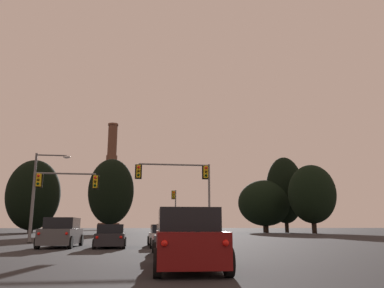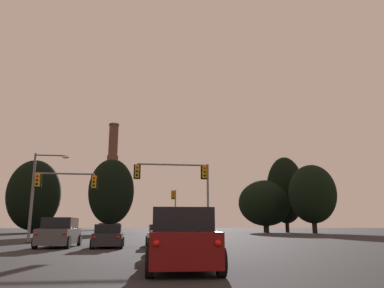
{
  "view_description": "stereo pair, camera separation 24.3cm",
  "coord_description": "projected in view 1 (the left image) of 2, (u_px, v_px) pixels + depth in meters",
  "views": [
    {
      "loc": [
        1.48,
        -2.49,
        1.31
      ],
      "look_at": [
        10.12,
        56.86,
        14.53
      ],
      "focal_mm": 35.0,
      "sensor_mm": 36.0,
      "label": 1
    },
    {
      "loc": [
        1.72,
        -2.52,
        1.31
      ],
      "look_at": [
        10.12,
        56.86,
        14.53
      ],
      "focal_mm": 35.0,
      "sensor_mm": 36.0,
      "label": 2
    }
  ],
  "objects": [
    {
      "name": "hatchback_center_lane_front",
      "position": [
        111.0,
        237.0,
        23.55
      ],
      "size": [
        1.94,
        4.12,
        1.44
      ],
      "rotation": [
        0.0,
        0.0,
        0.01
      ],
      "color": "#232328",
      "rests_on": "ground_plane"
    },
    {
      "name": "suv_right_lane_third",
      "position": [
        187.0,
        240.0,
        11.81
      ],
      "size": [
        2.31,
        4.98,
        1.86
      ],
      "rotation": [
        0.0,
        0.0,
        -0.05
      ],
      "color": "maroon",
      "rests_on": "ground_plane"
    },
    {
      "name": "sedan_right_lane_front",
      "position": [
        164.0,
        236.0,
        24.63
      ],
      "size": [
        2.02,
        4.72,
        1.43
      ],
      "rotation": [
        0.0,
        0.0,
        0.01
      ],
      "color": "silver",
      "rests_on": "ground_plane"
    },
    {
      "name": "sedan_right_lane_second",
      "position": [
        175.0,
        240.0,
        17.46
      ],
      "size": [
        1.99,
        4.71,
        1.43
      ],
      "rotation": [
        0.0,
        0.0,
        0.0
      ],
      "color": "#232328",
      "rests_on": "ground_plane"
    },
    {
      "name": "suv_left_lane_front",
      "position": [
        62.0,
        233.0,
        24.05
      ],
      "size": [
        2.2,
        4.94,
        1.86
      ],
      "rotation": [
        0.0,
        0.0,
        -0.02
      ],
      "color": "#4C4F54",
      "rests_on": "ground_plane"
    },
    {
      "name": "traffic_light_overhead_right",
      "position": [
        185.0,
        181.0,
        31.79
      ],
      "size": [
        6.52,
        0.5,
        6.56
      ],
      "color": "slate",
      "rests_on": "ground_plane"
    },
    {
      "name": "traffic_light_far_right",
      "position": [
        175.0,
        206.0,
        53.57
      ],
      "size": [
        0.78,
        0.5,
        6.42
      ],
      "color": "slate",
      "rests_on": "ground_plane"
    },
    {
      "name": "traffic_light_overhead_left",
      "position": [
        56.0,
        188.0,
        30.61
      ],
      "size": [
        5.29,
        0.5,
        5.68
      ],
      "color": "slate",
      "rests_on": "ground_plane"
    },
    {
      "name": "street_lamp",
      "position": [
        40.0,
        186.0,
        32.87
      ],
      "size": [
        3.04,
        0.36,
        7.7
      ],
      "color": "#56565B",
      "rests_on": "ground_plane"
    },
    {
      "name": "smokestack",
      "position": [
        110.0,
        187.0,
        143.58
      ],
      "size": [
        8.02,
        8.02,
        41.22
      ],
      "color": "#523427",
      "rests_on": "ground_plane"
    },
    {
      "name": "treeline_far_left",
      "position": [
        111.0,
        191.0,
        66.18
      ],
      "size": [
        7.97,
        7.17,
        13.15
      ],
      "color": "black",
      "rests_on": "ground_plane"
    },
    {
      "name": "treeline_center_left",
      "position": [
        312.0,
        194.0,
        72.03
      ],
      "size": [
        9.14,
        8.22,
        13.04
      ],
      "color": "black",
      "rests_on": "ground_plane"
    },
    {
      "name": "treeline_center_right",
      "position": [
        33.0,
        195.0,
        72.78
      ],
      "size": [
        10.14,
        9.13,
        14.14
      ],
      "color": "black",
      "rests_on": "ground_plane"
    },
    {
      "name": "treeline_right_mid",
      "position": [
        285.0,
        190.0,
        81.08
      ],
      "size": [
        8.08,
        7.27,
        16.18
      ],
      "color": "black",
      "rests_on": "ground_plane"
    },
    {
      "name": "treeline_left_mid",
      "position": [
        265.0,
        203.0,
        80.19
      ],
      "size": [
        11.5,
        10.35,
        11.09
      ],
      "color": "black",
      "rests_on": "ground_plane"
    }
  ]
}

